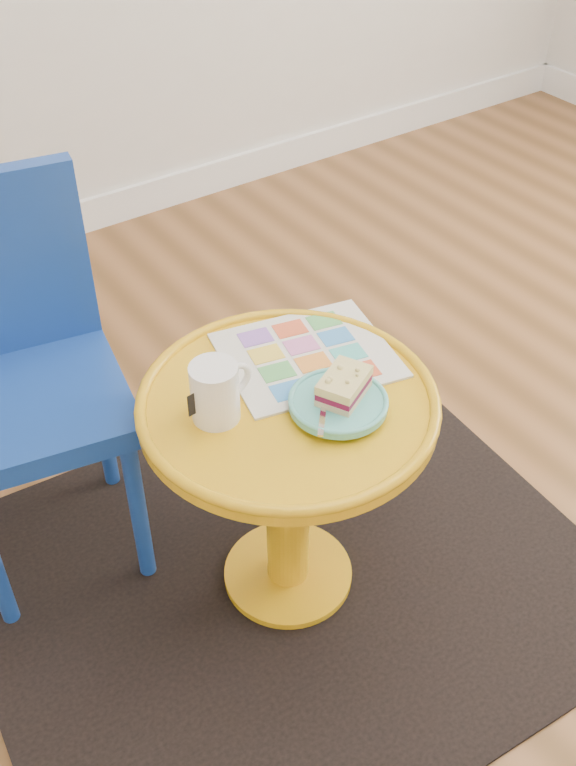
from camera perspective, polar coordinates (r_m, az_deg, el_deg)
room_walls at (r=2.20m, az=-18.33°, el=-4.77°), size 4.00×4.00×4.00m
rug at (r=1.93m, az=-0.00°, el=-12.77°), size 1.37×1.19×0.01m
side_table at (r=1.65m, az=-0.00°, el=-4.97°), size 0.55×0.55×0.52m
chair at (r=1.77m, az=-17.60°, el=1.28°), size 0.44×0.44×0.85m
newspaper at (r=1.64m, az=1.30°, el=1.88°), size 0.37×0.33×0.01m
mug at (r=1.48m, az=-4.84°, el=-0.49°), size 0.12×0.09×0.11m
plate at (r=1.52m, az=3.38°, el=-1.35°), size 0.18×0.18×0.02m
cake_slice at (r=1.51m, az=3.76°, el=-0.18°), size 0.12×0.11×0.04m
fork at (r=1.50m, az=2.41°, el=-1.53°), size 0.11×0.12×0.00m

